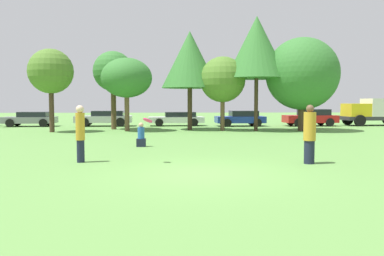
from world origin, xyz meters
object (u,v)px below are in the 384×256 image
at_px(tree_2, 127,78).
at_px(delivery_truck_yellow, 378,111).
at_px(parked_car_white, 177,118).
at_px(bystander_sitting, 141,137).
at_px(person_thrower, 80,132).
at_px(person_catcher, 310,134).
at_px(parked_car_grey, 31,119).
at_px(parked_car_silver, 105,118).
at_px(parked_car_red, 311,117).
at_px(tree_4, 223,80).
at_px(parked_car_blue, 241,118).
at_px(frisbee, 148,120).
at_px(tree_6, 302,74).
at_px(tree_3, 190,60).
at_px(tree_0, 51,72).
at_px(tree_5, 257,47).
at_px(tree_1, 113,72).

distance_m(tree_2, delivery_truck_yellow, 20.57).
bearing_deg(parked_car_white, bystander_sitting, 80.31).
xyz_separation_m(person_thrower, person_catcher, (7.19, -0.62, -0.03)).
height_order(parked_car_grey, parked_car_silver, parked_car_silver).
bearing_deg(bystander_sitting, parked_car_red, 48.60).
height_order(tree_4, parked_car_blue, tree_4).
distance_m(frisbee, tree_6, 16.57).
bearing_deg(frisbee, parked_car_blue, 71.78).
xyz_separation_m(person_thrower, tree_3, (4.11, 14.61, 3.84)).
xyz_separation_m(tree_0, tree_4, (11.01, 0.79, -0.43)).
xyz_separation_m(parked_car_white, parked_car_red, (10.68, -0.75, 0.10)).
relative_size(tree_2, parked_car_red, 1.14).
bearing_deg(parked_car_red, tree_4, 28.62).
height_order(bystander_sitting, tree_4, tree_4).
xyz_separation_m(person_catcher, tree_5, (1.28, 14.03, 4.58)).
xyz_separation_m(tree_4, tree_5, (2.21, -0.24, 2.11)).
bearing_deg(person_catcher, tree_3, -73.67).
bearing_deg(tree_6, tree_5, 176.13).
xyz_separation_m(person_catcher, parked_car_white, (-3.91, 19.78, -0.33)).
height_order(tree_3, parked_car_grey, tree_3).
distance_m(tree_2, parked_car_white, 7.13).
height_order(bystander_sitting, tree_5, tree_5).
relative_size(person_catcher, tree_2, 0.38).
height_order(tree_4, tree_5, tree_5).
bearing_deg(bystander_sitting, parked_car_blue, 64.44).
relative_size(parked_car_grey, delivery_truck_yellow, 0.70).
distance_m(person_catcher, tree_0, 18.23).
distance_m(bystander_sitting, parked_car_red, 18.73).
bearing_deg(tree_1, parked_car_grey, 152.67).
bearing_deg(tree_0, person_thrower, -69.71).
height_order(tree_0, tree_6, tree_6).
bearing_deg(parked_car_blue, tree_5, 88.35).
bearing_deg(parked_car_red, parked_car_silver, -5.15).
distance_m(tree_0, parked_car_blue, 14.61).
distance_m(parked_car_silver, parked_car_red, 16.42).
bearing_deg(tree_5, parked_car_blue, 91.44).
relative_size(bystander_sitting, parked_car_grey, 0.26).
bearing_deg(person_thrower, parked_car_red, 57.74).
bearing_deg(parked_car_red, parked_car_grey, -4.30).
bearing_deg(parked_car_red, tree_3, 17.97).
distance_m(tree_0, tree_3, 9.09).
bearing_deg(person_catcher, delivery_truck_yellow, -117.77).
distance_m(tree_3, parked_car_blue, 7.09).
distance_m(tree_5, parked_car_white, 9.16).
bearing_deg(tree_6, tree_1, 170.78).
height_order(tree_5, delivery_truck_yellow, tree_5).
bearing_deg(parked_car_grey, tree_4, 157.01).
distance_m(frisbee, tree_5, 15.64).
relative_size(tree_6, parked_car_white, 1.37).
bearing_deg(tree_1, tree_3, -7.00).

